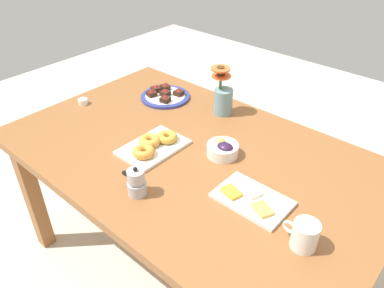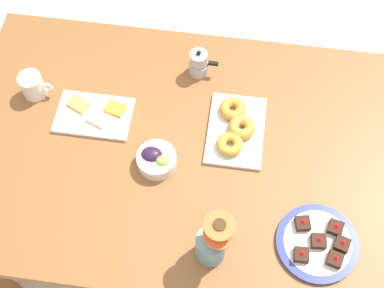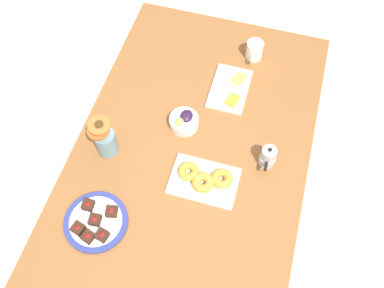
% 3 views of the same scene
% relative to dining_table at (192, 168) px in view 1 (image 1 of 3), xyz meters
% --- Properties ---
extents(ground_plane, '(6.00, 6.00, 0.00)m').
position_rel_dining_table_xyz_m(ground_plane, '(0.00, 0.00, -0.65)').
color(ground_plane, beige).
extents(dining_table, '(1.60, 1.00, 0.74)m').
position_rel_dining_table_xyz_m(dining_table, '(0.00, 0.00, 0.00)').
color(dining_table, brown).
rests_on(dining_table, ground_plane).
extents(coffee_mug, '(0.12, 0.08, 0.09)m').
position_rel_dining_table_xyz_m(coffee_mug, '(-0.58, 0.15, 0.13)').
color(coffee_mug, white).
rests_on(coffee_mug, dining_table).
extents(grape_bowl, '(0.13, 0.13, 0.07)m').
position_rel_dining_table_xyz_m(grape_bowl, '(-0.11, -0.07, 0.12)').
color(grape_bowl, white).
rests_on(grape_bowl, dining_table).
extents(cheese_platter, '(0.26, 0.17, 0.03)m').
position_rel_dining_table_xyz_m(cheese_platter, '(-0.35, 0.08, 0.09)').
color(cheese_platter, white).
rests_on(cheese_platter, dining_table).
extents(croissant_platter, '(0.19, 0.28, 0.05)m').
position_rel_dining_table_xyz_m(croissant_platter, '(0.14, 0.09, 0.11)').
color(croissant_platter, white).
rests_on(croissant_platter, dining_table).
extents(jam_cup_honey, '(0.05, 0.05, 0.03)m').
position_rel_dining_table_xyz_m(jam_cup_honey, '(0.69, 0.05, 0.10)').
color(jam_cup_honey, white).
rests_on(jam_cup_honey, dining_table).
extents(dessert_plate, '(0.25, 0.25, 0.05)m').
position_rel_dining_table_xyz_m(dessert_plate, '(0.43, -0.27, 0.10)').
color(dessert_plate, navy).
rests_on(dessert_plate, dining_table).
extents(flower_vase, '(0.11, 0.10, 0.24)m').
position_rel_dining_table_xyz_m(flower_vase, '(0.11, -0.35, 0.17)').
color(flower_vase, '#6B939E').
rests_on(flower_vase, dining_table).
extents(moka_pot, '(0.11, 0.07, 0.12)m').
position_rel_dining_table_xyz_m(moka_pot, '(-0.02, 0.32, 0.13)').
color(moka_pot, '#B7B7BC').
rests_on(moka_pot, dining_table).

